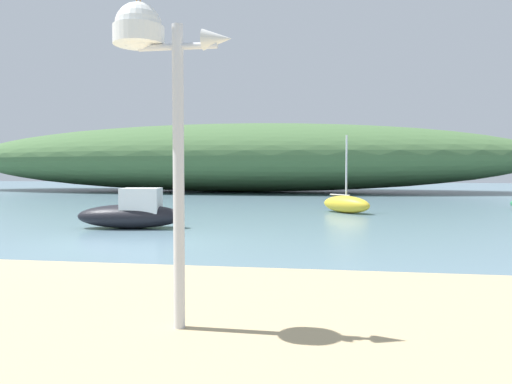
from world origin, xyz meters
name	(u,v)px	position (x,y,z in m)	size (l,w,h in m)	color
ground_plane	(124,243)	(0.00, 0.00, 0.00)	(120.00, 120.00, 0.00)	slate
distant_hill	(237,158)	(-2.86, 29.57, 2.90)	(49.95, 13.99, 5.80)	#476B3D
mast_structure	(152,59)	(3.39, -6.77, 3.05)	(1.27, 0.54, 3.44)	silver
sailboat_inner_mooring	(346,204)	(5.89, 9.69, 0.39)	(2.44, 2.45, 3.38)	gold
motorboat_off_point	(133,213)	(-1.04, 3.05, 0.50)	(3.57, 1.78, 1.30)	black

